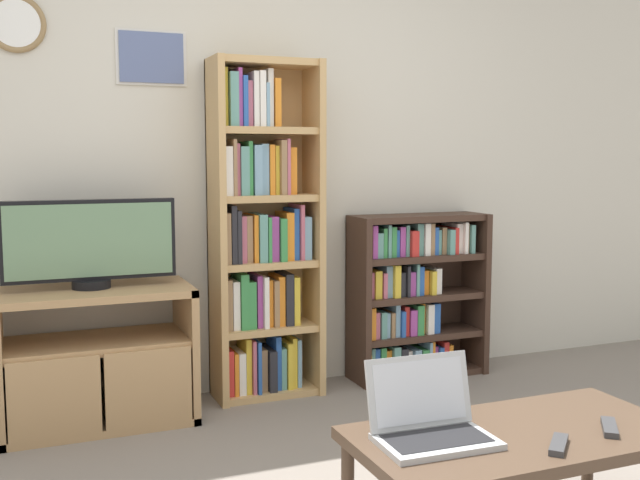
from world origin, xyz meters
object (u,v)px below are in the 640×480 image
Objects in this scene: tv_stand at (97,357)px; bookshelf_tall at (261,236)px; remote_near_laptop at (609,427)px; bookshelf_short at (411,296)px; television at (90,243)px; coffee_table at (519,443)px; laptop at (429,420)px; remote_far_from_laptop at (559,445)px.

tv_stand is 1.02m from bookshelf_tall.
bookshelf_short is at bearing -61.07° from remote_near_laptop.
tv_stand is 1.13× the size of television.
coffee_table is 7.19× the size of remote_near_laptop.
coffee_table is (-0.60, -1.81, -0.13)m from bookshelf_short.
coffee_table is (0.30, -1.81, -0.51)m from bookshelf_tall.
remote_near_laptop is (0.28, -0.10, 0.05)m from coffee_table.
laptop is at bearing 23.43° from remote_near_laptop.
laptop is 2.44× the size of remote_near_laptop.
remote_near_laptop is (0.59, -0.16, -0.05)m from laptop.
laptop is at bearing -62.23° from tv_stand.
television is 0.45× the size of bookshelf_tall.
bookshelf_short is 1.95m from remote_near_laptop.
television reaches higher than remote_near_laptop.
television is at bearing 119.72° from laptop.
remote_far_from_laptop is (0.03, -0.16, 0.05)m from coffee_table.
remote_far_from_laptop is at bearing -57.36° from television.
bookshelf_short is (1.78, 0.10, -0.40)m from television.
television is at bearing -12.82° from remote_near_laptop.
remote_near_laptop reaches higher than coffee_table.
bookshelf_tall is 1.61× the size of coffee_table.
laptop is at bearing -90.24° from bookshelf_tall.
bookshelf_tall is 12.21× the size of remote_far_from_laptop.
bookshelf_short is 6.18× the size of remote_near_laptop.
remote_near_laptop is at bearing 58.02° from remote_far_from_laptop.
laptop is (0.85, -1.62, 0.12)m from tv_stand.
bookshelf_tall is at bearing 91.89° from laptop.
tv_stand is 2.19m from remote_far_from_laptop.
remote_far_from_laptop is at bearing -30.64° from laptop.
remote_far_from_laptop is at bearing -80.64° from bookshelf_tall.
bookshelf_short is 6.50× the size of remote_far_from_laptop.
tv_stand is 2.04m from coffee_table.
television is at bearing -173.47° from bookshelf_tall.
coffee_table is at bearing 18.05° from remote_near_laptop.
coffee_table is (1.17, -1.71, -0.52)m from television.
tv_stand is at bearing 119.90° from laptop.
bookshelf_short is 1.98m from laptop.
television is at bearing 168.19° from remote_far_from_laptop.
bookshelf_tall is 1.91m from coffee_table.
television is 0.88m from bookshelf_tall.
television is 1.92m from laptop.
coffee_table is 7.57× the size of remote_far_from_laptop.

